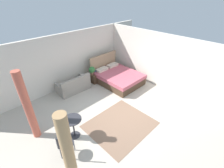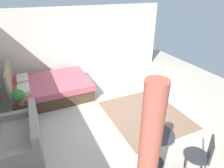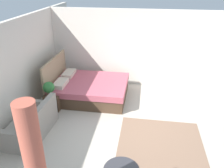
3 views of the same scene
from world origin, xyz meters
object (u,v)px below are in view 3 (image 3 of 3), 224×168
(bed, at_px, (88,88))
(couch, at_px, (32,125))
(nightstand, at_px, (53,101))
(potted_plant, at_px, (49,88))
(vase, at_px, (52,90))

(bed, relative_size, couch, 1.52)
(bed, xyz_separation_m, nightstand, (-0.83, 0.82, -0.07))
(bed, distance_m, potted_plant, 1.33)
(bed, height_order, couch, bed)
(bed, xyz_separation_m, couch, (-2.04, 0.87, -0.03))
(vase, bearing_deg, bed, -50.58)
(couch, relative_size, vase, 10.55)
(nightstand, height_order, potted_plant, potted_plant)
(bed, height_order, potted_plant, bed)
(couch, distance_m, potted_plant, 1.19)
(bed, distance_m, vase, 1.15)
(couch, bearing_deg, potted_plant, -0.75)
(potted_plant, distance_m, vase, 0.28)
(bed, relative_size, potted_plant, 5.39)
(potted_plant, height_order, vase, potted_plant)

